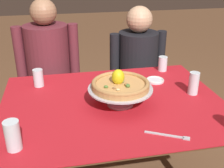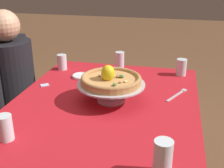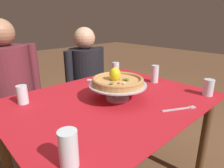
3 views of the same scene
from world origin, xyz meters
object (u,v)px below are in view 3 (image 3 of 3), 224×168
pizza_stand (118,88)px  pizza (118,80)px  water_glass_back_right (116,69)px  side_plate (120,79)px  water_glass_front_left (69,151)px  sugar_packet (90,80)px  diner_right (86,85)px  water_glass_back_left (23,96)px  water_glass_front_right (208,88)px  water_glass_side_right (155,75)px  dinner_fork (181,109)px  diner_left (12,100)px

pizza_stand → pizza: size_ratio=1.13×
pizza → water_glass_back_right: (0.42, 0.45, -0.08)m
pizza → side_plate: bearing=41.4°
pizza → water_glass_front_left: size_ratio=2.33×
pizza_stand → pizza: 0.05m
water_glass_front_left → sugar_packet: bearing=48.5°
water_glass_back_right → side_plate: bearing=-123.6°
pizza → diner_right: 0.93m
water_glass_back_left → sugar_packet: size_ratio=2.26×
water_glass_front_right → water_glass_back_left: bearing=143.0°
pizza → diner_right: diner_right is taller
pizza_stand → diner_right: bearing=67.2°
water_glass_side_right → sugar_packet: bearing=130.8°
side_plate → dinner_fork: bearing=-103.3°
diner_right → sugar_packet: bearing=-121.1°
water_glass_front_left → side_plate: size_ratio=1.15×
water_glass_back_right → diner_left: size_ratio=0.09×
water_glass_front_left → water_glass_back_left: size_ratio=1.22×
diner_right → pizza_stand: bearing=-112.8°
pizza_stand → water_glass_side_right: size_ratio=2.61×
water_glass_front_left → side_plate: 1.03m
pizza_stand → water_glass_back_left: 0.58m
pizza → side_plate: 0.42m
water_glass_front_left → diner_left: bearing=82.9°
water_glass_back_left → side_plate: bearing=-6.0°
sugar_packet → water_glass_front_right: bearing=-65.6°
water_glass_back_left → diner_right: (0.80, 0.46, -0.23)m
pizza → diner_left: size_ratio=0.26×
water_glass_back_right → sugar_packet: (-0.30, -0.00, -0.04)m
pizza → sugar_packet: bearing=74.7°
side_plate → sugar_packet: side_plate is taller
sugar_packet → water_glass_back_right: bearing=0.6°
water_glass_back_right → dinner_fork: bearing=-108.4°
pizza → water_glass_back_left: pizza is taller
side_plate → pizza: bearing=-138.6°
water_glass_side_right → diner_left: 1.17m
water_glass_side_right → diner_left: (-0.87, 0.76, -0.20)m
side_plate → water_glass_front_right: bearing=-73.8°
water_glass_front_right → water_glass_back_right: 0.82m
water_glass_side_right → water_glass_back_right: bearing=96.2°
pizza → diner_left: bearing=116.9°
pizza → water_glass_front_right: 0.62m
pizza → water_glass_front_left: pizza is taller
diner_right → water_glass_back_left: bearing=-150.1°
water_glass_front_right → diner_left: (-0.90, 1.17, -0.19)m
water_glass_front_left → diner_right: size_ratio=0.12×
pizza_stand → water_glass_front_right: (0.49, -0.37, -0.03)m
pizza → dinner_fork: (0.16, -0.35, -0.12)m
pizza_stand → dinner_fork: pizza_stand is taller
pizza_stand → diner_left: bearing=116.9°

